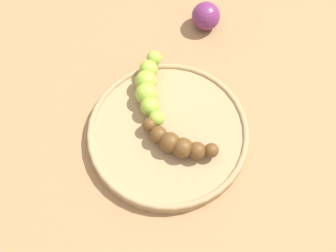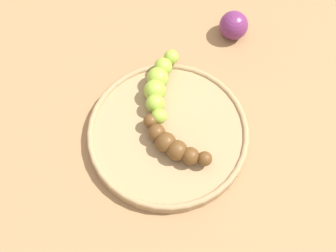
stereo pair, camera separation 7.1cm
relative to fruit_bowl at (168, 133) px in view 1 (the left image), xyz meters
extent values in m
plane|color=#936D47|center=(0.00, 0.00, -0.01)|extent=(2.40, 2.40, 0.00)
cylinder|color=#A08259|center=(0.00, 0.00, 0.00)|extent=(0.26, 0.26, 0.02)
torus|color=#A08259|center=(0.00, 0.00, 0.01)|extent=(0.26, 0.26, 0.01)
sphere|color=#593819|center=(-0.03, -0.01, 0.02)|extent=(0.02, 0.02, 0.02)
sphere|color=#593819|center=(-0.01, -0.02, 0.02)|extent=(0.03, 0.03, 0.03)
sphere|color=#593819|center=(0.01, -0.03, 0.02)|extent=(0.03, 0.03, 0.03)
sphere|color=#593819|center=(0.03, -0.03, 0.02)|extent=(0.03, 0.03, 0.03)
sphere|color=#593819|center=(0.06, -0.02, 0.02)|extent=(0.03, 0.03, 0.03)
sphere|color=#593819|center=(0.08, -0.02, 0.02)|extent=(0.02, 0.02, 0.02)
sphere|color=#8CAD38|center=(-0.06, 0.11, 0.03)|extent=(0.03, 0.03, 0.03)
sphere|color=#8CAD38|center=(-0.07, 0.09, 0.03)|extent=(0.03, 0.03, 0.03)
sphere|color=#8CAD38|center=(-0.06, 0.07, 0.03)|extent=(0.04, 0.04, 0.04)
sphere|color=#8CAD38|center=(-0.05, 0.04, 0.03)|extent=(0.04, 0.04, 0.04)
sphere|color=#8CAD38|center=(-0.04, 0.02, 0.03)|extent=(0.03, 0.03, 0.03)
sphere|color=#8CAD38|center=(-0.02, 0.01, 0.03)|extent=(0.03, 0.03, 0.03)
sphere|color=#662659|center=(-0.01, 0.24, 0.01)|extent=(0.05, 0.05, 0.05)
camera|label=1|loc=(0.10, -0.30, 0.66)|focal=48.38mm
camera|label=2|loc=(0.17, -0.27, 0.66)|focal=48.38mm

